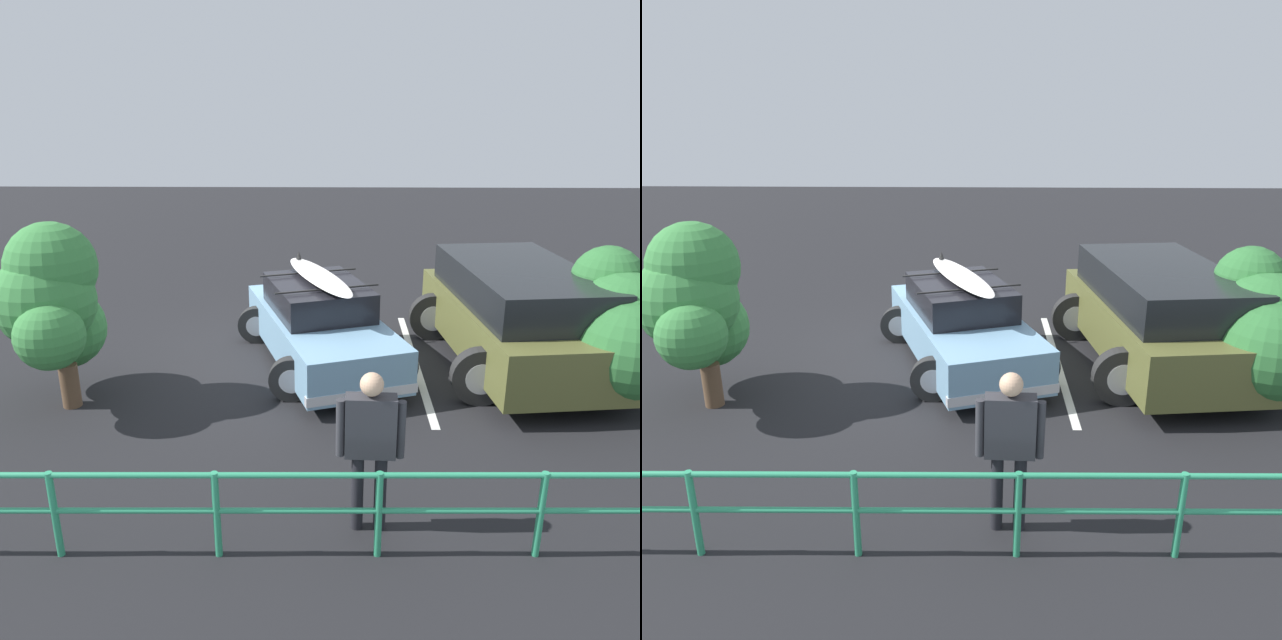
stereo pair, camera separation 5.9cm
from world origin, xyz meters
TOP-DOWN VIEW (x-y plane):
  - ground_plane at (0.00, 0.00)m, footprint 44.00×44.00m
  - parking_stripe at (-2.16, 0.34)m, footprint 0.12×4.50m
  - sedan_car at (-0.58, 0.31)m, footprint 2.98×4.24m
  - suv_car at (-3.72, 0.38)m, footprint 3.10×4.64m
  - person_bystander at (-1.15, 4.60)m, footprint 0.67×0.23m
  - railing_fence at (-0.46, 5.03)m, footprint 7.62×0.21m
  - bush_near_left at (3.03, 1.89)m, footprint 1.36×2.08m
  - bush_near_right at (-4.80, 1.44)m, footprint 2.00×2.34m

SIDE VIEW (x-z plane):
  - ground_plane at x=0.00m, z-range -0.02..0.00m
  - parking_stripe at x=-2.16m, z-range 0.00..0.00m
  - railing_fence at x=-0.46m, z-range 0.15..1.06m
  - sedan_car at x=-0.58m, z-range -0.17..1.44m
  - suv_car at x=-3.72m, z-range 0.04..1.71m
  - bush_near_right at x=-4.80m, z-range -0.06..2.04m
  - person_bystander at x=-1.15m, z-range 0.17..1.89m
  - bush_near_left at x=3.03m, z-range 0.20..2.81m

